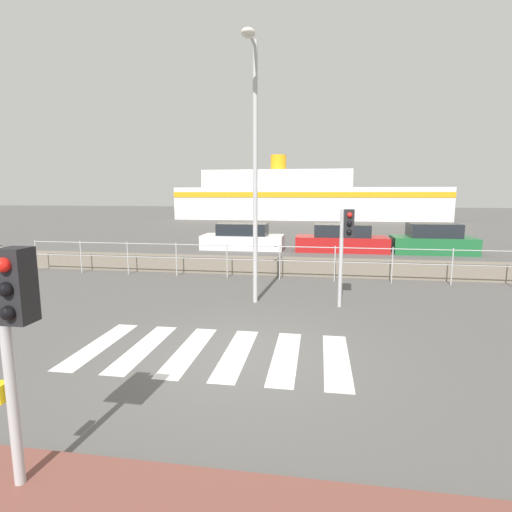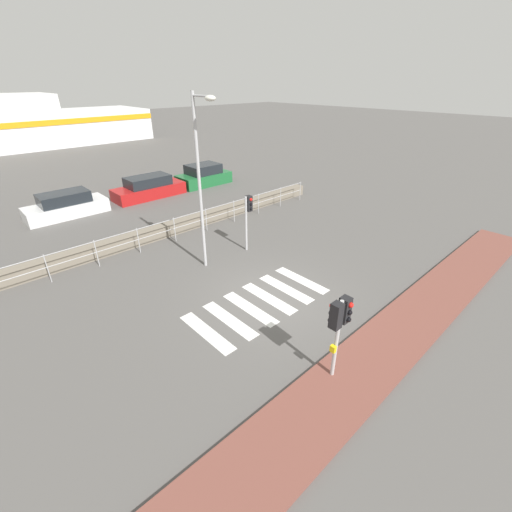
# 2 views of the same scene
# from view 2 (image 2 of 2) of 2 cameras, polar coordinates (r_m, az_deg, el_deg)

# --- Properties ---
(ground_plane) EXTENTS (160.00, 160.00, 0.00)m
(ground_plane) POSITION_cam_2_polar(r_m,az_deg,el_deg) (12.38, 2.65, -6.74)
(ground_plane) COLOR #565451
(sidewalk_brick) EXTENTS (24.00, 1.80, 0.12)m
(sidewalk_brick) POSITION_cam_2_polar(r_m,az_deg,el_deg) (10.55, 19.36, -15.29)
(sidewalk_brick) COLOR brown
(sidewalk_brick) RESTS_ON ground_plane
(crosswalk) EXTENTS (4.95, 2.40, 0.01)m
(crosswalk) POSITION_cam_2_polar(r_m,az_deg,el_deg) (12.02, 0.59, -7.85)
(crosswalk) COLOR silver
(crosswalk) RESTS_ON ground_plane
(seawall) EXTENTS (20.30, 0.55, 0.60)m
(seawall) POSITION_cam_2_polar(r_m,az_deg,el_deg) (17.51, -14.77, 4.23)
(seawall) COLOR slate
(seawall) RESTS_ON ground_plane
(harbor_fence) EXTENTS (18.31, 0.04, 1.19)m
(harbor_fence) POSITION_cam_2_polar(r_m,az_deg,el_deg) (16.61, -13.46, 4.90)
(harbor_fence) COLOR #B2B2B5
(harbor_fence) RESTS_ON ground_plane
(traffic_light_near) EXTENTS (0.58, 0.41, 2.43)m
(traffic_light_near) POSITION_cam_2_polar(r_m,az_deg,el_deg) (8.46, 13.73, -10.27)
(traffic_light_near) COLOR #B2B2B5
(traffic_light_near) RESTS_ON ground_plane
(traffic_light_far) EXTENTS (0.34, 0.32, 2.50)m
(traffic_light_far) POSITION_cam_2_polar(r_m,az_deg,el_deg) (14.96, -1.34, 7.51)
(traffic_light_far) COLOR #B2B2B5
(traffic_light_far) RESTS_ON ground_plane
(streetlamp) EXTENTS (0.32, 1.24, 6.60)m
(streetlamp) POSITION_cam_2_polar(r_m,az_deg,el_deg) (12.86, -9.05, 14.15)
(streetlamp) COLOR #B2B2B5
(streetlamp) RESTS_ON ground_plane
(ferry_boat) EXTENTS (29.44, 8.64, 7.27)m
(ferry_boat) POSITION_cam_2_polar(r_m,az_deg,el_deg) (48.09, -36.77, 16.91)
(ferry_boat) COLOR white
(ferry_boat) RESTS_ON ground_plane
(parked_car_white) EXTENTS (4.24, 1.71, 1.35)m
(parked_car_white) POSITION_cam_2_polar(r_m,az_deg,el_deg) (22.19, -29.09, 7.31)
(parked_car_white) COLOR silver
(parked_car_white) RESTS_ON ground_plane
(parked_car_red) EXTENTS (4.54, 1.76, 1.37)m
(parked_car_red) POSITION_cam_2_polar(r_m,az_deg,el_deg) (23.79, -17.43, 10.74)
(parked_car_red) COLOR #B21919
(parked_car_red) RESTS_ON ground_plane
(parked_car_green) EXTENTS (3.83, 1.89, 1.46)m
(parked_car_green) POSITION_cam_2_polar(r_m,az_deg,el_deg) (25.89, -8.71, 13.06)
(parked_car_green) COLOR #1E6633
(parked_car_green) RESTS_ON ground_plane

